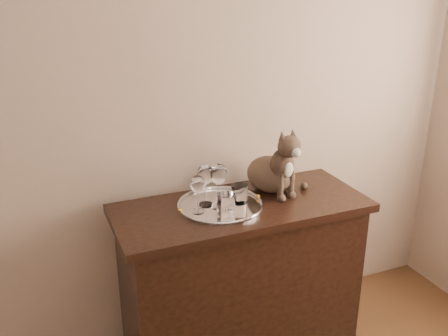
# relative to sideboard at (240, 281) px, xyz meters

# --- Properties ---
(wall_back) EXTENTS (4.00, 0.10, 2.70)m
(wall_back) POSITION_rel_sideboard_xyz_m (-0.60, 0.31, 0.93)
(wall_back) COLOR #BFA58F
(wall_back) RESTS_ON ground
(sideboard) EXTENTS (1.20, 0.50, 0.85)m
(sideboard) POSITION_rel_sideboard_xyz_m (0.00, 0.00, 0.00)
(sideboard) COLOR black
(sideboard) RESTS_ON ground
(tray) EXTENTS (0.40, 0.40, 0.01)m
(tray) POSITION_rel_sideboard_xyz_m (-0.10, 0.01, 0.43)
(tray) COLOR white
(tray) RESTS_ON sideboard
(wine_glass_a) EXTENTS (0.08, 0.08, 0.20)m
(wine_glass_a) POSITION_rel_sideboard_xyz_m (-0.16, 0.04, 0.53)
(wine_glass_a) COLOR white
(wine_glass_a) RESTS_ON tray
(wine_glass_c) EXTENTS (0.07, 0.07, 0.18)m
(wine_glass_c) POSITION_rel_sideboard_xyz_m (-0.22, -0.01, 0.52)
(wine_glass_c) COLOR white
(wine_glass_c) RESTS_ON tray
(wine_glass_d) EXTENTS (0.08, 0.08, 0.21)m
(wine_glass_d) POSITION_rel_sideboard_xyz_m (-0.11, 0.00, 0.54)
(wine_glass_d) COLOR white
(wine_glass_d) RESTS_ON tray
(tumbler_b) EXTENTS (0.08, 0.08, 0.09)m
(tumbler_b) POSITION_rel_sideboard_xyz_m (-0.11, -0.08, 0.48)
(tumbler_b) COLOR white
(tumbler_b) RESTS_ON tray
(tumbler_c) EXTENTS (0.08, 0.08, 0.09)m
(tumbler_c) POSITION_rel_sideboard_xyz_m (-0.01, 0.01, 0.48)
(tumbler_c) COLOR white
(tumbler_c) RESTS_ON tray
(cat) EXTENTS (0.39, 0.37, 0.34)m
(cat) POSITION_rel_sideboard_xyz_m (0.20, 0.10, 0.60)
(cat) COLOR #483A2B
(cat) RESTS_ON sideboard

